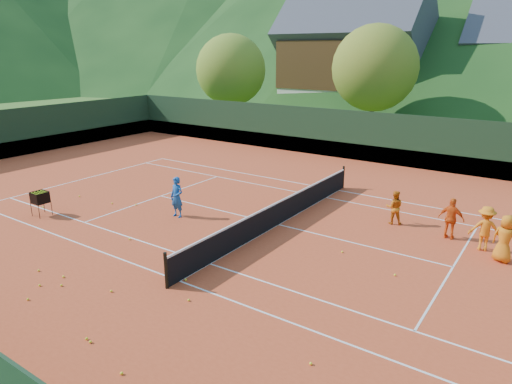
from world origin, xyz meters
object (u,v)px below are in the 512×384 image
Objects in this scene: student_c at (505,239)px; tennis_net at (278,212)px; coach at (177,197)px; student_a at (394,207)px; student_d at (485,228)px; chalet_left at (353,59)px; ball_hopper at (40,198)px; student_b at (451,219)px.

tennis_net is (-7.57, -1.32, -0.28)m from student_c.
coach reaches higher than student_a.
student_d is at bearing 17.93° from coach.
chalet_left is (-17.57, 28.68, 4.85)m from student_c.
ball_hopper is (-4.66, -3.04, -0.08)m from coach.
ball_hopper is at bearing 35.66° from student_c.
student_a is at bearing -6.14° from student_b.
tennis_net is at bearing 14.22° from student_a.
ball_hopper is at bearing 28.25° from student_b.
chalet_left reaches higher than tennis_net.
tennis_net is (-6.91, -1.92, -0.27)m from student_d.
student_d is 0.11× the size of chalet_left.
tennis_net is at bearing 21.96° from coach.
coach is at bearing 33.07° from ball_hopper.
coach is 11.76m from student_c.
chalet_left is at bearing -43.02° from student_c.
student_b reaches higher than student_a.
student_d is 1.54× the size of ball_hopper.
ball_hopper is (-8.50, -4.58, 0.25)m from tennis_net.
student_d is (10.74, 3.47, -0.05)m from coach.
ball_hopper is at bearing 8.94° from student_a.
chalet_left is (-1.50, 34.58, 4.88)m from ball_hopper.
coach reaches higher than student_c.
student_d reaches higher than student_b.
chalet_left is (-10.00, 30.00, 5.13)m from tennis_net.
student_c is at bearing 14.15° from coach.
chalet_left is at bearing -85.36° from student_a.
student_b is 6.21m from tennis_net.
student_d is at bearing 146.01° from student_a.
student_d reaches higher than student_a.
chalet_left reaches higher than student_b.
student_b is 32.23m from chalet_left.
student_d is 0.13× the size of tennis_net.
student_a is 0.88× the size of student_b.
student_c is 17.12m from ball_hopper.
student_c is at bearing 121.04° from student_d.
coach is 1.65× the size of ball_hopper.
coach reaches higher than student_b.
student_a is 30.97m from chalet_left.
student_a is at bearing -63.54° from chalet_left.
coach reaches higher than tennis_net.
student_c is at bearing 139.82° from student_a.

